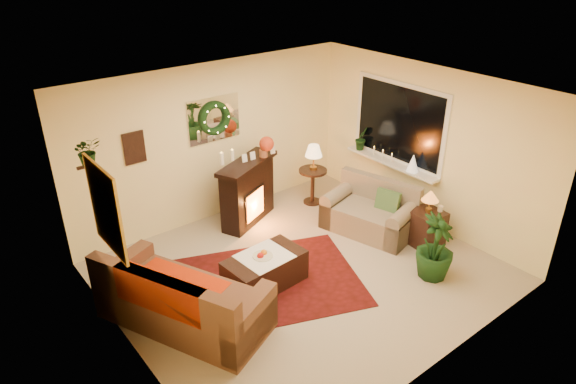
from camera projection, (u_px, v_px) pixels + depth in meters
floor at (303, 273)px, 7.31m from camera, size 5.00×5.00×0.00m
ceiling at (306, 94)px, 6.14m from camera, size 5.00×5.00×0.00m
wall_back at (215, 142)px, 8.30m from camera, size 5.00×5.00×0.00m
wall_front at (449, 270)px, 5.15m from camera, size 5.00×5.00×0.00m
wall_left at (121, 258)px, 5.33m from camera, size 4.50×4.50×0.00m
wall_right at (425, 147)px, 8.12m from camera, size 4.50×4.50×0.00m
area_rug at (269, 282)px, 7.11m from camera, size 2.96×2.62×0.01m
sofa at (183, 293)px, 6.21m from camera, size 1.69×2.29×0.90m
red_throw at (174, 286)px, 6.30m from camera, size 0.75×1.21×0.02m
fireplace at (248, 191)px, 8.40m from camera, size 1.16×0.77×1.02m
poinsettia at (267, 144)px, 8.24m from camera, size 0.24×0.24×0.24m
mantel_candle_a at (222, 159)px, 7.79m from camera, size 0.06×0.06×0.19m
mantel_candle_b at (232, 155)px, 7.92m from camera, size 0.06×0.06×0.17m
mantel_mirror at (214, 119)px, 8.10m from camera, size 0.92×0.02×0.72m
wreath at (215, 119)px, 8.06m from camera, size 0.55×0.11×0.55m
wall_art at (134, 148)px, 7.42m from camera, size 0.32×0.03×0.48m
gold_mirror at (105, 209)px, 5.35m from camera, size 0.03×0.84×1.00m
hanging_plant at (90, 164)px, 5.85m from camera, size 0.33×0.28×0.36m
loveseat at (370, 208)px, 8.16m from camera, size 1.15×1.57×0.82m
window_frame at (399, 123)px, 8.38m from camera, size 0.03×1.86×1.36m
window_glass at (399, 123)px, 8.37m from camera, size 0.02×1.70×1.22m
window_sill at (391, 163)px, 8.63m from camera, size 0.22×1.86×0.04m
mini_tree at (413, 163)px, 8.21m from camera, size 0.19×0.19×0.29m
sill_plant at (361, 139)px, 9.03m from camera, size 0.30×0.24×0.54m
side_table_round at (313, 186)px, 9.08m from camera, size 0.50×0.50×0.64m
lamp_cream at (314, 157)px, 8.84m from camera, size 0.30×0.30×0.46m
end_table_square at (426, 229)px, 7.87m from camera, size 0.50×0.50×0.57m
lamp_tiffany at (430, 201)px, 7.67m from camera, size 0.26×0.26×0.38m
coffee_table at (265, 272)px, 6.97m from camera, size 1.12×0.66×0.46m
fruit_bowl at (263, 257)px, 6.86m from camera, size 0.27×0.27×0.06m
floor_palm at (435, 249)px, 7.04m from camera, size 1.96×1.96×2.83m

